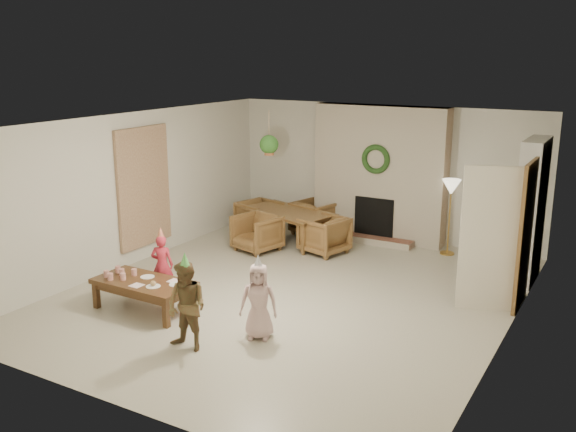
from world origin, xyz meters
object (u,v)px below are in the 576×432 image
Objects in this scene: dining_chair_right at (324,235)px; child_pink at (259,301)px; dining_table at (287,227)px; dining_chair_far at (314,218)px; dining_chair_left at (259,218)px; child_red at (162,265)px; coffee_table_top at (144,283)px; child_plaid at (187,307)px; dining_chair_near at (257,233)px.

dining_chair_right is 3.55m from child_pink.
dining_table is 2.34× the size of dining_chair_far.
dining_chair_far and dining_chair_right have the same top height.
child_red is (0.45, -3.34, 0.12)m from dining_chair_left.
dining_chair_far is 1.19m from dining_chair_right.
child_pink reaches higher than coffee_table_top.
child_plaid is at bearing 115.87° from dining_chair_far.
child_red reaches higher than coffee_table_top.
coffee_table_top is 0.62m from child_red.
dining_chair_left reaches higher than dining_table.
child_red reaches higher than dining_chair_near.
child_plaid is (1.89, -4.57, 0.21)m from dining_chair_left.
child_plaid reaches higher than child_pink.
dining_chair_near is at bearing 112.48° from child_plaid.
child_red is 0.82× the size of child_plaid.
dining_chair_far is 0.52× the size of coffee_table_top.
dining_chair_far is 4.47m from coffee_table_top.
dining_chair_left is at bearing 135.00° from dining_chair_near.
child_red is at bearing 141.57° from child_plaid.
child_red reaches higher than dining_chair_right.
coffee_table_top is (-0.28, -4.46, 0.07)m from dining_chair_far.
dining_chair_left is 4.60m from child_pink.
dining_chair_far and dining_chair_left have the same top height.
dining_table reaches higher than coffee_table_top.
child_red is at bearing -6.86° from dining_chair_right.
dining_chair_right is 0.81× the size of child_red.
child_pink is at bearing 124.26° from dining_chair_far.
dining_chair_right is (1.62, -0.43, 0.00)m from dining_chair_left.
coffee_table_top is at bearing -0.65° from dining_chair_right.
dining_chair_far is at bearing 90.00° from dining_chair_near.
dining_chair_far is 3.89m from child_red.
coffee_table_top is at bearing 160.39° from child_pink.
dining_chair_left is at bearing 101.15° from child_pink.
dining_chair_far is 5.19m from child_plaid.
dining_table is at bearing 89.62° from coffee_table_top.
child_plaid is 1.13× the size of child_pink.
child_red is at bearing 108.29° from coffee_table_top.
dining_chair_left is 0.52× the size of coffee_table_top.
dining_chair_near is 1.00× the size of dining_chair_right.
dining_chair_left is 1.00× the size of dining_chair_right.
dining_chair_right is (1.09, 0.48, 0.00)m from dining_chair_near.
dining_chair_far is at bearing -45.00° from dining_chair_left.
dining_chair_right is at bearing -90.00° from dining_chair_left.
child_red is (-1.17, -2.91, 0.12)m from dining_chair_right.
dining_chair_near and dining_chair_far have the same top height.
dining_chair_left is at bearing 45.00° from dining_chair_far.
dining_chair_far is (0.19, 0.72, 0.03)m from dining_table.
dining_chair_right is (0.90, -0.24, 0.03)m from dining_table.
child_pink is at bearing -42.07° from dining_chair_near.
dining_chair_near reaches higher than dining_table.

